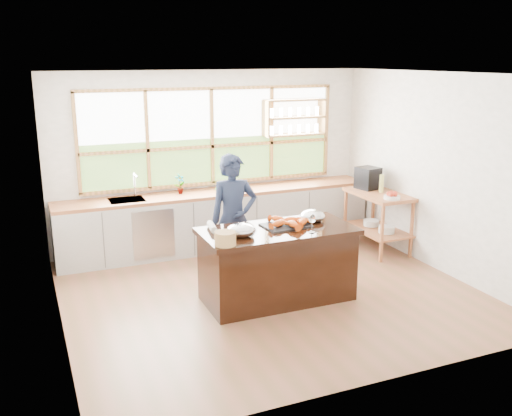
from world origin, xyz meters
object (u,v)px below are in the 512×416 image
island (277,264)px  wicker_basket (225,238)px  cook (234,219)px  espresso_machine (368,178)px

island → wicker_basket: 0.99m
cook → espresso_machine: 2.56m
island → cook: size_ratio=1.09×
cook → island: bearing=-64.7°
island → cook: cook is taller
espresso_machine → cook: bearing=-177.5°
island → cook: bearing=110.4°
cook → wicker_basket: bearing=-110.0°
espresso_machine → wicker_basket: espresso_machine is taller
island → espresso_machine: bearing=32.7°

